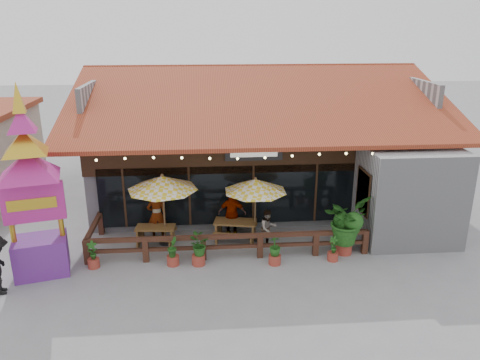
{
  "coord_description": "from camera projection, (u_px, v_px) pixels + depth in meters",
  "views": [
    {
      "loc": [
        -2.39,
        -15.3,
        7.92
      ],
      "look_at": [
        -1.05,
        1.5,
        2.24
      ],
      "focal_mm": 35.0,
      "sensor_mm": 36.0,
      "label": 1
    }
  ],
  "objects": [
    {
      "name": "patio_railing",
      "position": [
        210.0,
        240.0,
        16.55
      ],
      "size": [
        10.0,
        2.6,
        0.92
      ],
      "color": "#432318",
      "rests_on": "ground"
    },
    {
      "name": "thai_sign_tower",
      "position": [
        29.0,
        170.0,
        14.48
      ],
      "size": [
        3.05,
        3.05,
        6.79
      ],
      "color": "#622383",
      "rests_on": "ground"
    },
    {
      "name": "planter_d",
      "position": [
        275.0,
        251.0,
        16.01
      ],
      "size": [
        0.49,
        0.49,
        1.04
      ],
      "color": "maroon",
      "rests_on": "ground"
    },
    {
      "name": "diner_b",
      "position": [
        268.0,
        228.0,
        17.24
      ],
      "size": [
        0.87,
        0.8,
        1.45
      ],
      "primitive_type": "imported",
      "rotation": [
        0.0,
        0.0,
        0.44
      ],
      "color": "#341D10",
      "rests_on": "ground"
    },
    {
      "name": "tropical_plant",
      "position": [
        346.0,
        221.0,
        16.55
      ],
      "size": [
        2.09,
        2.08,
        2.18
      ],
      "color": "maroon",
      "rests_on": "ground"
    },
    {
      "name": "planter_e",
      "position": [
        333.0,
        250.0,
        16.3
      ],
      "size": [
        0.39,
        0.38,
        0.92
      ],
      "color": "maroon",
      "rests_on": "ground"
    },
    {
      "name": "ground",
      "position": [
        272.0,
        250.0,
        17.16
      ],
      "size": [
        100.0,
        100.0,
        0.0
      ],
      "primitive_type": "plane",
      "color": "gray",
      "rests_on": "ground"
    },
    {
      "name": "planter_b",
      "position": [
        173.0,
        253.0,
        15.97
      ],
      "size": [
        0.42,
        0.45,
        1.03
      ],
      "color": "maroon",
      "rests_on": "ground"
    },
    {
      "name": "picnic_table_right",
      "position": [
        235.0,
        227.0,
        17.84
      ],
      "size": [
        1.82,
        1.65,
        0.77
      ],
      "color": "brown",
      "rests_on": "ground"
    },
    {
      "name": "diner_c",
      "position": [
        232.0,
        213.0,
        18.08
      ],
      "size": [
        1.14,
        0.61,
        1.85
      ],
      "primitive_type": "imported",
      "rotation": [
        0.0,
        0.0,
        2.98
      ],
      "color": "#341D10",
      "rests_on": "ground"
    },
    {
      "name": "umbrella_left",
      "position": [
        162.0,
        183.0,
        16.93
      ],
      "size": [
        2.88,
        2.88,
        2.76
      ],
      "color": "brown",
      "rests_on": "ground"
    },
    {
      "name": "restaurant_building",
      "position": [
        258.0,
        147.0,
        22.73
      ],
      "size": [
        15.5,
        14.73,
        6.09
      ],
      "color": "#A8A8AD",
      "rests_on": "ground"
    },
    {
      "name": "umbrella_right",
      "position": [
        255.0,
        186.0,
        17.27
      ],
      "size": [
        3.13,
        3.13,
        2.54
      ],
      "color": "brown",
      "rests_on": "ground"
    },
    {
      "name": "diner_a",
      "position": [
        157.0,
        215.0,
        17.8
      ],
      "size": [
        0.8,
        0.6,
        1.97
      ],
      "primitive_type": "imported",
      "rotation": [
        0.0,
        0.0,
        3.33
      ],
      "color": "#341D10",
      "rests_on": "ground"
    },
    {
      "name": "planter_c",
      "position": [
        198.0,
        248.0,
        15.94
      ],
      "size": [
        0.86,
        0.82,
        1.12
      ],
      "color": "maroon",
      "rests_on": "ground"
    },
    {
      "name": "picnic_table_left",
      "position": [
        156.0,
        232.0,
        17.5
      ],
      "size": [
        1.55,
        1.37,
        0.7
      ],
      "color": "brown",
      "rests_on": "ground"
    },
    {
      "name": "planter_a",
      "position": [
        93.0,
        257.0,
        15.82
      ],
      "size": [
        0.4,
        0.4,
        0.98
      ],
      "color": "maroon",
      "rests_on": "ground"
    }
  ]
}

